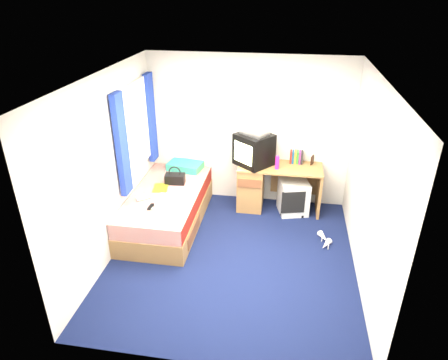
% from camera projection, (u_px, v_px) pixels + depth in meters
% --- Properties ---
extents(ground, '(3.40, 3.40, 0.00)m').
position_uv_depth(ground, '(232.00, 258.00, 5.37)').
color(ground, '#0C1438').
rests_on(ground, ground).
extents(room_shell, '(3.40, 3.40, 3.40)m').
position_uv_depth(room_shell, '(233.00, 159.00, 4.72)').
color(room_shell, white).
rests_on(room_shell, ground).
extents(bed, '(1.01, 2.00, 0.54)m').
position_uv_depth(bed, '(167.00, 208.00, 6.03)').
color(bed, '#A57844').
rests_on(bed, ground).
extents(pillow, '(0.60, 0.44, 0.12)m').
position_uv_depth(pillow, '(185.00, 166.00, 6.59)').
color(pillow, '#1B6DB1').
rests_on(pillow, bed).
extents(desk, '(1.30, 0.55, 0.75)m').
position_uv_depth(desk, '(262.00, 184.00, 6.42)').
color(desk, '#A57844').
rests_on(desk, ground).
extents(storage_cube, '(0.53, 0.53, 0.54)m').
position_uv_depth(storage_cube, '(293.00, 197.00, 6.33)').
color(storage_cube, silver).
rests_on(storage_cube, ground).
extents(crt_tv, '(0.68, 0.67, 0.50)m').
position_uv_depth(crt_tv, '(254.00, 150.00, 6.17)').
color(crt_tv, black).
rests_on(crt_tv, desk).
extents(vcr, '(0.47, 0.45, 0.07)m').
position_uv_depth(vcr, '(255.00, 132.00, 6.05)').
color(vcr, silver).
rests_on(vcr, crt_tv).
extents(book_row, '(0.20, 0.13, 0.20)m').
position_uv_depth(book_row, '(296.00, 157.00, 6.29)').
color(book_row, maroon).
rests_on(book_row, desk).
extents(picture_frame, '(0.06, 0.12, 0.14)m').
position_uv_depth(picture_frame, '(312.00, 160.00, 6.26)').
color(picture_frame, black).
rests_on(picture_frame, desk).
extents(pink_water_bottle, '(0.07, 0.07, 0.19)m').
position_uv_depth(pink_water_bottle, '(277.00, 163.00, 6.09)').
color(pink_water_bottle, '#EA219C').
rests_on(pink_water_bottle, desk).
extents(aerosol_can, '(0.05, 0.05, 0.16)m').
position_uv_depth(aerosol_can, '(272.00, 158.00, 6.29)').
color(aerosol_can, silver).
rests_on(aerosol_can, desk).
extents(handbag, '(0.31, 0.19, 0.28)m').
position_uv_depth(handbag, '(175.00, 178.00, 6.12)').
color(handbag, black).
rests_on(handbag, bed).
extents(towel, '(0.32, 0.27, 0.10)m').
position_uv_depth(towel, '(168.00, 201.00, 5.56)').
color(towel, white).
rests_on(towel, bed).
extents(magazine, '(0.26, 0.31, 0.01)m').
position_uv_depth(magazine, '(161.00, 188.00, 6.00)').
color(magazine, yellow).
rests_on(magazine, bed).
extents(water_bottle, '(0.20, 0.18, 0.07)m').
position_uv_depth(water_bottle, '(143.00, 197.00, 5.68)').
color(water_bottle, white).
rests_on(water_bottle, bed).
extents(colour_swatch_fan, '(0.22, 0.17, 0.01)m').
position_uv_depth(colour_swatch_fan, '(156.00, 210.00, 5.41)').
color(colour_swatch_fan, orange).
rests_on(colour_swatch_fan, bed).
extents(remote_control, '(0.05, 0.16, 0.02)m').
position_uv_depth(remote_control, '(151.00, 207.00, 5.49)').
color(remote_control, black).
rests_on(remote_control, bed).
extents(window_assembly, '(0.11, 1.42, 1.40)m').
position_uv_depth(window_assembly, '(136.00, 129.00, 5.76)').
color(window_assembly, silver).
rests_on(window_assembly, room_shell).
extents(white_heels, '(0.20, 0.41, 0.09)m').
position_uv_depth(white_heels, '(325.00, 241.00, 5.65)').
color(white_heels, white).
rests_on(white_heels, ground).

